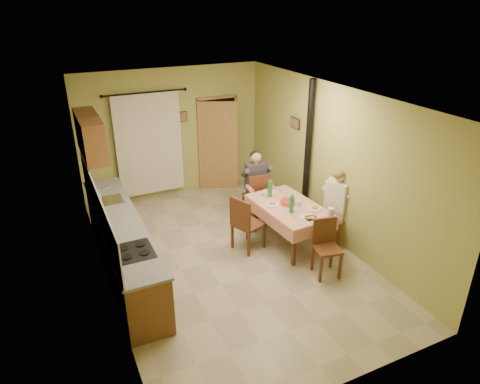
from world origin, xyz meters
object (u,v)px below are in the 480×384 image
dining_table (288,224)px  stove_flue (306,173)px  chair_right (335,226)px  man_right (338,197)px  man_far (256,178)px  chair_near (326,259)px  chair_far (256,205)px  chair_left (247,234)px

dining_table → stove_flue: stove_flue is taller
chair_right → man_right: 0.59m
man_far → man_right: (0.91, -1.39, 0.00)m
dining_table → stove_flue: size_ratio=0.58×
chair_near → man_right: size_ratio=0.68×
chair_far → man_far: (0.00, 0.01, 0.59)m
chair_far → man_right: man_right is taller
chair_left → man_far: man_far is taller
dining_table → man_far: (-0.09, 1.10, 0.50)m
chair_far → chair_near: 2.19m
chair_right → chair_near: bearing=113.8°
chair_far → man_far: man_far is taller
man_far → stove_flue: 0.98m
chair_near → man_right: bearing=-122.2°
chair_far → man_far: size_ratio=0.72×
chair_far → chair_right: chair_right is taller
chair_left → stove_flue: stove_flue is taller
man_right → chair_left: bearing=52.6°
chair_near → chair_right: 1.14m
man_right → stove_flue: bearing=-16.7°
man_far → stove_flue: (0.83, -0.49, 0.15)m
dining_table → chair_left: (-0.75, 0.14, -0.09)m
dining_table → chair_far: 1.09m
dining_table → chair_left: 0.77m
chair_right → man_far: bearing=11.8°
dining_table → chair_right: bearing=-23.0°
chair_near → man_right: (0.78, 0.81, 0.59)m
chair_near → chair_left: 1.48m
dining_table → stove_flue: 1.15m
dining_table → chair_near: chair_near is taller
dining_table → chair_near: (0.04, -1.10, -0.09)m
man_right → stove_flue: 0.92m
dining_table → chair_left: size_ratio=1.59×
chair_right → dining_table: bearing=49.0°
dining_table → chair_near: bearing=-91.9°
chair_far → man_far: bearing=90.0°
dining_table → chair_left: chair_left is taller
man_far → chair_right: bearing=-49.9°
man_right → man_far: bearing=11.3°
chair_far → dining_table: bearing=-78.7°
chair_left → chair_far: bearing=124.4°
chair_right → man_right: (-0.01, -0.01, 0.59)m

